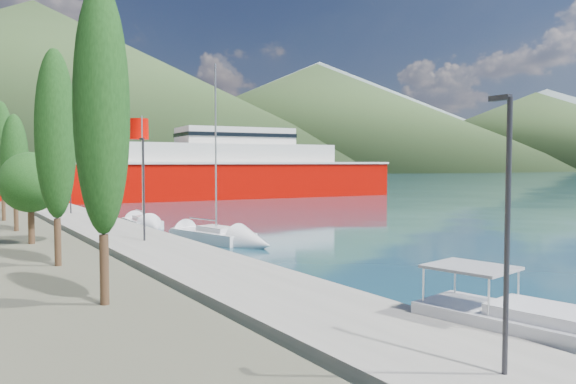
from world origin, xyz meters
TOP-DOWN VIEW (x-y plane):
  - ground at (0.00, 120.00)m, footprint 1400.00×1400.00m
  - quay at (-9.00, 26.00)m, footprint 5.00×88.00m
  - hills_far at (138.59, 618.73)m, footprint 1480.00×900.00m
  - hills_near at (98.04, 372.50)m, footprint 1010.00×520.00m
  - tree_row at (-14.73, 31.55)m, footprint 3.49×64.06m
  - lamp_posts at (-9.00, 14.46)m, footprint 0.15×46.43m
  - motor_cruiser at (-5.20, -8.37)m, footprint 3.77×8.28m
  - sailboat_near at (-2.78, 16.39)m, footprint 4.46×9.33m
  - sailboat_mid at (-4.84, 27.73)m, footprint 2.53×7.00m
  - ferry at (14.63, 62.94)m, footprint 63.42×19.17m

SIDE VIEW (x-z plane):
  - ground at x=0.00m, z-range 0.00..0.00m
  - sailboat_mid at x=-4.84m, z-range -4.78..5.36m
  - sailboat_near at x=-2.78m, z-range -6.18..6.81m
  - quay at x=-9.00m, z-range 0.00..0.80m
  - motor_cruiser at x=-5.20m, z-range -0.99..1.96m
  - ferry at x=14.63m, z-range -2.43..9.97m
  - lamp_posts at x=-9.00m, z-range 1.05..7.11m
  - tree_row at x=-14.73m, z-range 0.51..11.15m
  - hills_near at x=98.04m, z-range -8.32..106.68m
  - hills_far at x=138.59m, z-range -12.61..167.39m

